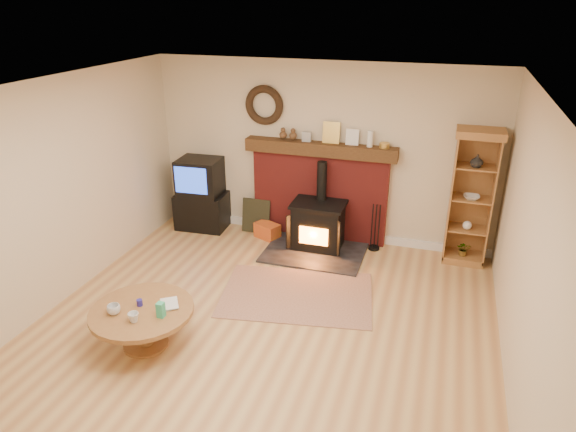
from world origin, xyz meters
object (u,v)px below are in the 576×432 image
(curio_cabinet, at_px, (471,197))
(coffee_table, at_px, (142,316))
(tv_unit, at_px, (201,195))
(wood_stove, at_px, (318,227))

(curio_cabinet, distance_m, coffee_table, 4.41)
(tv_unit, relative_size, coffee_table, 1.06)
(wood_stove, xyz_separation_m, curio_cabinet, (2.02, 0.28, 0.59))
(wood_stove, xyz_separation_m, tv_unit, (-1.92, 0.20, 0.20))
(wood_stove, relative_size, coffee_table, 1.32)
(curio_cabinet, height_order, coffee_table, curio_cabinet)
(curio_cabinet, xyz_separation_m, coffee_table, (-3.17, -3.01, -0.57))
(tv_unit, distance_m, curio_cabinet, 3.96)
(wood_stove, distance_m, curio_cabinet, 2.12)
(coffee_table, bearing_deg, wood_stove, 67.05)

